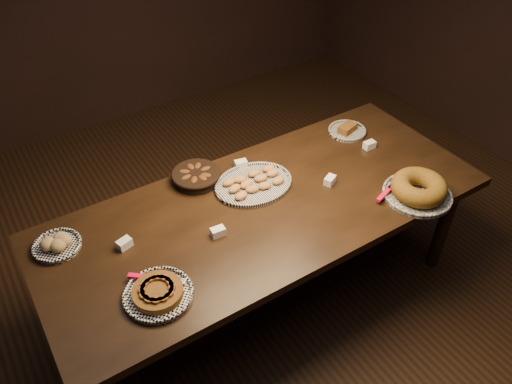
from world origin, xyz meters
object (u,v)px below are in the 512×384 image
apple_tart_plate (158,293)px  bundt_cake_plate (418,189)px  madeleine_platter (254,183)px  buffet_table (266,215)px

apple_tart_plate → bundt_cake_plate: size_ratio=0.77×
madeleine_platter → bundt_cake_plate: bearing=-35.1°
madeleine_platter → buffet_table: bearing=-96.4°
bundt_cake_plate → buffet_table: bearing=143.1°
buffet_table → apple_tart_plate: 0.78m
apple_tart_plate → bundt_cake_plate: bearing=-8.4°
apple_tart_plate → madeleine_platter: bearing=25.7°
madeleine_platter → bundt_cake_plate: 0.89m
apple_tart_plate → bundt_cake_plate: (1.46, -0.13, 0.03)m
apple_tart_plate → madeleine_platter: (0.76, 0.42, -0.00)m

